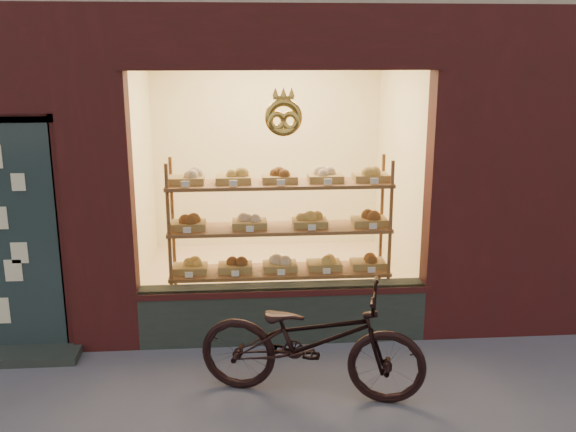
{
  "coord_description": "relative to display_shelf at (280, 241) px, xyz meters",
  "views": [
    {
      "loc": [
        0.04,
        -3.57,
        2.72
      ],
      "look_at": [
        0.49,
        2.0,
        1.27
      ],
      "focal_mm": 40.0,
      "sensor_mm": 36.0,
      "label": 1
    }
  ],
  "objects": [
    {
      "name": "bicycle",
      "position": [
        0.15,
        -1.46,
        -0.39
      ],
      "size": [
        1.92,
        1.09,
        0.96
      ],
      "primitive_type": "imported",
      "rotation": [
        0.0,
        0.0,
        1.3
      ],
      "color": "black",
      "rests_on": "ground"
    },
    {
      "name": "display_shelf",
      "position": [
        0.0,
        0.0,
        0.0
      ],
      "size": [
        2.2,
        0.45,
        1.7
      ],
      "color": "brown",
      "rests_on": "ground"
    }
  ]
}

